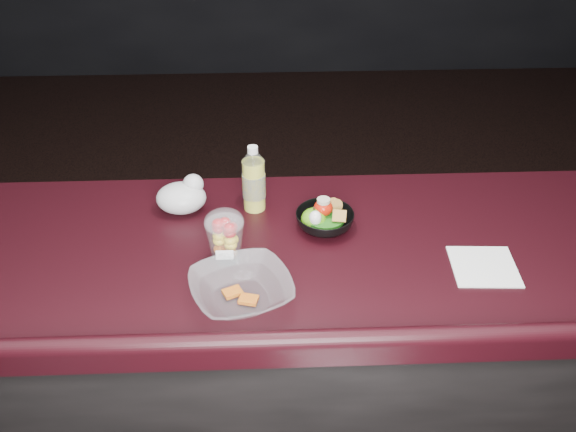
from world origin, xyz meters
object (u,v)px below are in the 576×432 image
(fruit_cup, at_px, (225,235))
(green_apple, at_px, (314,219))
(lemonade_bottle, at_px, (254,183))
(snack_bowl, at_px, (324,219))
(takeout_bowl, at_px, (241,290))

(fruit_cup, xyz_separation_m, green_apple, (0.23, 0.12, -0.04))
(lemonade_bottle, distance_m, snack_bowl, 0.22)
(lemonade_bottle, distance_m, green_apple, 0.20)
(lemonade_bottle, height_order, fruit_cup, lemonade_bottle)
(snack_bowl, relative_size, takeout_bowl, 0.67)
(green_apple, height_order, takeout_bowl, green_apple)
(snack_bowl, distance_m, takeout_bowl, 0.35)
(lemonade_bottle, xyz_separation_m, snack_bowl, (0.19, -0.11, -0.05))
(snack_bowl, bearing_deg, green_apple, -171.83)
(fruit_cup, relative_size, takeout_bowl, 0.48)
(fruit_cup, distance_m, green_apple, 0.26)
(fruit_cup, distance_m, takeout_bowl, 0.17)
(fruit_cup, relative_size, green_apple, 1.97)
(fruit_cup, distance_m, snack_bowl, 0.29)
(lemonade_bottle, relative_size, takeout_bowl, 0.66)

